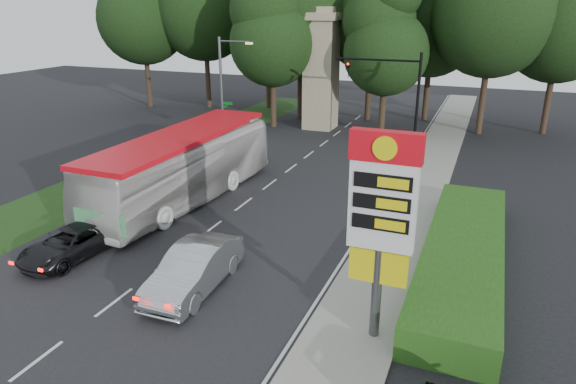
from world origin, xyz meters
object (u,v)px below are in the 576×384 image
at_px(streetlight_signs, 224,86).
at_px(monument, 321,69).
at_px(sedan_silver, 194,269).
at_px(traffic_signal_mast, 399,89).
at_px(transit_bus, 183,168).
at_px(gas_station_pylon, 382,210).
at_px(suv_charcoal, 71,243).

xyz_separation_m(streetlight_signs, monument, (4.99, 7.99, 0.67)).
xyz_separation_m(monument, sedan_silver, (4.22, -27.56, -4.26)).
bearing_deg(traffic_signal_mast, transit_bus, -123.19).
relative_size(gas_station_pylon, streetlight_signs, 0.86).
distance_m(streetlight_signs, suv_charcoal, 19.81).
relative_size(traffic_signal_mast, suv_charcoal, 1.55).
bearing_deg(sedan_silver, streetlight_signs, 113.19).
xyz_separation_m(traffic_signal_mast, transit_bus, (-8.93, -13.65, -2.79)).
height_order(streetlight_signs, sedan_silver, streetlight_signs).
bearing_deg(suv_charcoal, traffic_signal_mast, 70.84).
xyz_separation_m(gas_station_pylon, suv_charcoal, (-13.24, 0.79, -3.80)).
relative_size(monument, transit_bus, 0.74).
bearing_deg(transit_bus, gas_station_pylon, -29.76).
height_order(transit_bus, sedan_silver, transit_bus).
bearing_deg(transit_bus, sedan_silver, -51.24).
relative_size(traffic_signal_mast, streetlight_signs, 0.90).
distance_m(transit_bus, sedan_silver, 9.67).
distance_m(traffic_signal_mast, sedan_silver, 22.17).
distance_m(monument, suv_charcoal, 27.65).
distance_m(traffic_signal_mast, monument, 9.76).
relative_size(transit_bus, sedan_silver, 2.62).
bearing_deg(gas_station_pylon, traffic_signal_mast, 99.09).
bearing_deg(streetlight_signs, traffic_signal_mast, 8.92).
bearing_deg(gas_station_pylon, monument, 111.80).
bearing_deg(gas_station_pylon, suv_charcoal, 176.58).
xyz_separation_m(gas_station_pylon, monument, (-11.20, 28.01, 0.66)).
height_order(sedan_silver, suv_charcoal, sedan_silver).
bearing_deg(monument, gas_station_pylon, -68.20).
relative_size(gas_station_pylon, traffic_signal_mast, 0.95).
bearing_deg(monument, streetlight_signs, -121.97).
bearing_deg(gas_station_pylon, sedan_silver, 176.33).
relative_size(transit_bus, suv_charcoal, 2.91).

